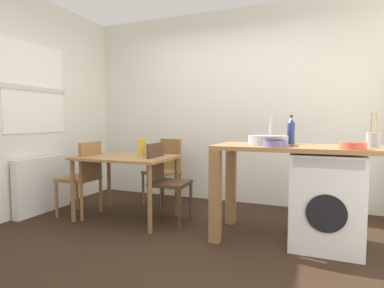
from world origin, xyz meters
name	(u,v)px	position (x,y,z in m)	size (l,w,h in m)	color
ground_plane	(179,244)	(0.00, 0.00, 0.00)	(5.46, 5.46, 0.00)	black
wall_back	(229,107)	(0.00, 1.75, 1.35)	(4.60, 0.10, 2.70)	silver
wall_window_side	(10,104)	(-2.15, 0.00, 1.35)	(0.12, 3.80, 2.70)	silver
radiator	(43,185)	(-2.02, 0.30, 0.35)	(0.10, 0.80, 0.70)	white
dining_table	(126,164)	(-0.90, 0.48, 0.64)	(1.10, 0.76, 0.74)	#9E7042
chair_person_seat	(84,174)	(-1.44, 0.39, 0.51)	(0.42, 0.42, 0.90)	olive
chair_opposite	(164,178)	(-0.42, 0.53, 0.51)	(0.42, 0.42, 0.90)	#4C3323
chair_spare_by_wall	(165,167)	(-0.77, 1.25, 0.51)	(0.51, 0.51, 0.90)	olive
kitchen_counter	(273,161)	(0.78, 0.47, 0.76)	(1.50, 0.68, 0.92)	#9E7042
washing_machine	(325,200)	(1.26, 0.47, 0.43)	(0.60, 0.61, 0.86)	white
sink_basin	(268,140)	(0.73, 0.47, 0.97)	(0.38, 0.38, 0.09)	#9EA0A5
tap	(271,130)	(0.73, 0.65, 1.06)	(0.02, 0.02, 0.28)	#B2B2B7
bottle_tall_green	(291,131)	(0.93, 0.65, 1.05)	(0.07, 0.07, 0.29)	navy
mixing_bowl	(275,143)	(0.82, 0.27, 0.95)	(0.21, 0.21, 0.06)	slate
utensil_crock	(373,139)	(1.62, 0.52, 0.99)	(0.11, 0.11, 0.30)	gray
colander	(353,145)	(1.44, 0.25, 0.95)	(0.20, 0.20, 0.06)	#D84C38
vase	(141,147)	(-0.75, 0.58, 0.84)	(0.09, 0.09, 0.20)	gold
scissors	(290,146)	(0.94, 0.37, 0.92)	(0.15, 0.06, 0.01)	#B2B2B7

